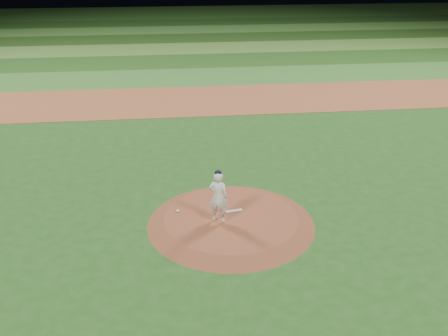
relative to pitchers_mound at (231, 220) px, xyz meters
The scene contains 12 objects.
ground 0.12m from the pitchers_mound, ahead, with size 120.00×120.00×0.00m, color #224F19.
infield_dirt_band 14.00m from the pitchers_mound, 90.00° to the left, with size 70.00×6.00×0.02m, color brown.
outfield_stripe_0 19.50m from the pitchers_mound, 90.00° to the left, with size 70.00×5.00×0.02m, color #346F28.
outfield_stripe_1 24.50m from the pitchers_mound, 90.00° to the left, with size 70.00×5.00×0.02m, color #214D18.
outfield_stripe_2 29.50m from the pitchers_mound, 90.00° to the left, with size 70.00×5.00×0.02m, color #467B2C.
outfield_stripe_3 34.50m from the pitchers_mound, 90.00° to the left, with size 70.00×5.00×0.02m, color #1E4114.
outfield_stripe_4 39.50m from the pitchers_mound, 90.00° to the left, with size 70.00×5.00×0.02m, color #376E28.
outfield_stripe_5 44.50m from the pitchers_mound, 90.00° to the left, with size 70.00×5.00×0.02m, color #1A3F14.
pitchers_mound is the anchor object (origin of this frame).
pitching_rubber 0.40m from the pitchers_mound, 67.86° to the left, with size 0.57×0.14×0.03m, color white.
rosin_bag 1.81m from the pitchers_mound, 162.58° to the left, with size 0.11×0.11×0.06m, color silver.
pitcher_on_mound 1.12m from the pitchers_mound, 153.18° to the right, with size 0.75×0.64×1.80m.
Camera 1 is at (-1.85, -14.08, 8.50)m, focal length 40.00 mm.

